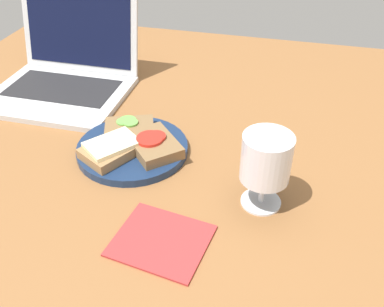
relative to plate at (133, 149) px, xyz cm
name	(u,v)px	position (x,y,z in cm)	size (l,w,h in cm)	color
wooden_table	(178,177)	(10.15, -3.48, -2.29)	(140.00, 140.00, 3.00)	brown
plate	(133,149)	(0.00, 0.00, 0.00)	(21.82, 21.82, 1.57)	navy
sandwich_with_cucumber	(129,128)	(-2.10, 4.16, 1.85)	(11.65, 10.10, 2.40)	brown
sandwich_with_cheese	(112,149)	(-2.52, -3.83, 2.06)	(12.30, 13.55, 2.73)	#937047
sandwich_with_tomato	(153,144)	(4.53, -0.25, 2.03)	(13.36, 13.53, 2.79)	brown
wine_glass	(266,160)	(26.34, -8.40, 8.28)	(8.15, 8.15, 13.51)	white
laptop	(66,70)	(-25.13, 21.85, 3.79)	(31.52, 30.29, 22.04)	silver
napkin	(161,240)	(12.53, -20.95, -0.59)	(14.07, 12.18, 0.40)	#B23333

